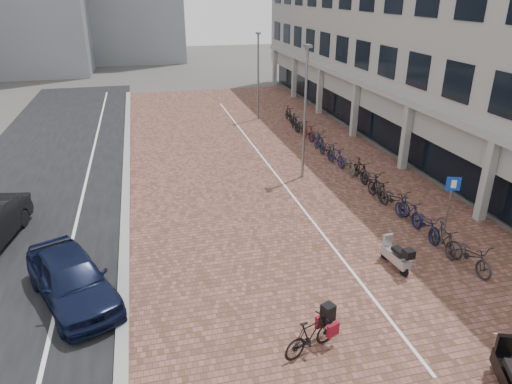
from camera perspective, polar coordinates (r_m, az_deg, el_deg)
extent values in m
plane|color=#474442|center=(13.81, 6.20, -14.79)|extent=(140.00, 140.00, 0.00)
cube|color=brown|center=(24.43, 1.17, 3.16)|extent=(14.50, 42.00, 0.04)
cube|color=black|center=(24.21, -24.86, 0.66)|extent=(8.00, 50.00, 0.03)
cube|color=gray|center=(23.69, -15.66, 1.73)|extent=(0.35, 42.00, 0.14)
cube|color=white|center=(23.87, -20.19, 1.17)|extent=(0.12, 44.00, 0.00)
cube|color=white|center=(24.47, 1.63, 3.25)|extent=(0.10, 30.00, 0.00)
cube|color=black|center=(30.20, 13.44, 9.88)|extent=(0.15, 38.00, 3.20)
cube|color=gray|center=(29.76, 13.41, 13.14)|extent=(1.60, 38.00, 0.30)
cube|color=gray|center=(20.22, 26.51, 1.24)|extent=(0.35, 0.35, 3.40)
cube|color=gray|center=(24.78, 17.93, 6.42)|extent=(0.35, 0.35, 3.40)
cube|color=gray|center=(29.85, 12.05, 9.85)|extent=(0.35, 0.35, 3.40)
cube|color=gray|center=(35.21, 7.84, 12.19)|extent=(0.35, 0.35, 3.40)
cube|color=gray|center=(40.76, 4.72, 13.87)|extent=(0.35, 0.35, 3.40)
cube|color=gray|center=(46.41, 2.32, 15.12)|extent=(0.35, 0.35, 3.40)
imported|color=black|center=(14.87, -21.74, -9.86)|extent=(3.45, 4.83, 1.53)
imported|color=black|center=(12.38, 6.78, -17.08)|extent=(1.76, 1.08, 1.02)
cube|color=black|center=(12.08, 6.89, -15.43)|extent=(0.39, 0.38, 0.46)
cube|color=maroon|center=(12.28, 5.79, -17.10)|extent=(0.37, 0.23, 0.36)
cube|color=maroon|center=(12.41, 7.79, -16.71)|extent=(0.37, 0.23, 0.36)
cylinder|color=slate|center=(18.47, 22.53, -2.06)|extent=(0.07, 0.07, 2.22)
cube|color=#0D39AE|center=(18.05, 23.10, 0.94)|extent=(0.49, 0.22, 0.50)
cylinder|color=slate|center=(22.15, 6.02, 9.34)|extent=(0.12, 0.12, 6.27)
cylinder|color=slate|center=(33.09, 0.26, 13.87)|extent=(0.12, 0.12, 5.89)
imported|color=black|center=(16.98, 24.86, -7.03)|extent=(0.83, 2.02, 1.04)
imported|color=black|center=(17.63, 22.08, -5.35)|extent=(0.70, 1.79, 1.05)
imported|color=#141938|center=(18.46, 20.15, -3.73)|extent=(0.84, 2.02, 1.04)
imported|color=#141838|center=(19.29, 18.26, -2.23)|extent=(0.65, 1.79, 1.05)
imported|color=black|center=(20.18, 16.64, -0.87)|extent=(1.06, 2.07, 1.04)
imported|color=black|center=(21.03, 14.82, 0.36)|extent=(0.55, 1.76, 1.05)
imported|color=black|center=(22.06, 13.95, 1.55)|extent=(0.73, 1.99, 1.04)
imported|color=black|center=(23.02, 12.74, 2.62)|extent=(0.55, 1.76, 1.05)
imported|color=#514E4A|center=(23.93, 11.24, 3.55)|extent=(0.83, 2.02, 1.04)
imported|color=#16173F|center=(24.84, 9.77, 4.42)|extent=(0.71, 1.80, 1.05)
imported|color=black|center=(25.83, 8.72, 5.23)|extent=(0.70, 1.98, 1.04)
imported|color=#141838|center=(26.84, 7.82, 6.01)|extent=(0.55, 1.76, 1.05)
imported|color=black|center=(27.95, 7.44, 6.73)|extent=(0.89, 2.03, 1.04)
imported|color=#50151D|center=(28.95, 6.47, 7.38)|extent=(0.67, 1.79, 1.05)
imported|color=black|center=(29.97, 5.59, 7.97)|extent=(0.87, 2.03, 1.04)
imported|color=black|center=(30.99, 4.76, 8.54)|extent=(0.68, 1.79, 1.05)
imported|color=#63615A|center=(32.17, 4.78, 9.08)|extent=(0.75, 1.99, 1.04)
imported|color=black|center=(33.20, 4.04, 9.58)|extent=(0.60, 1.77, 1.05)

